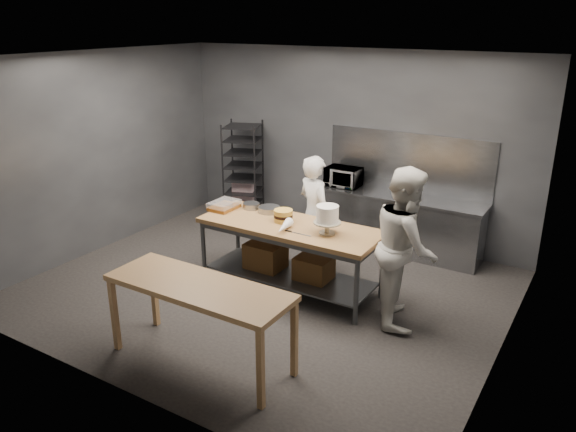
{
  "coord_description": "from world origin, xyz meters",
  "views": [
    {
      "loc": [
        3.78,
        -5.58,
        3.46
      ],
      "look_at": [
        0.27,
        0.15,
        1.05
      ],
      "focal_mm": 35.0,
      "sensor_mm": 36.0,
      "label": 1
    }
  ],
  "objects_px": {
    "speed_rack": "(243,173)",
    "frosted_cake_stand": "(327,216)",
    "near_counter": "(199,292)",
    "layer_cake": "(283,216)",
    "work_table": "(288,248)",
    "microwave": "(343,177)",
    "chef_behind": "(314,214)",
    "chef_right": "(405,246)"
  },
  "relations": [
    {
      "from": "speed_rack",
      "to": "frosted_cake_stand",
      "type": "xyz_separation_m",
      "value": [
        2.66,
        -1.94,
        0.3
      ]
    },
    {
      "from": "near_counter",
      "to": "speed_rack",
      "type": "bearing_deg",
      "value": 119.84
    },
    {
      "from": "frosted_cake_stand",
      "to": "layer_cake",
      "type": "relative_size",
      "value": 1.48
    },
    {
      "from": "work_table",
      "to": "frosted_cake_stand",
      "type": "height_order",
      "value": "frosted_cake_stand"
    },
    {
      "from": "speed_rack",
      "to": "microwave",
      "type": "height_order",
      "value": "speed_rack"
    },
    {
      "from": "work_table",
      "to": "speed_rack",
      "type": "distance_m",
      "value": 2.81
    },
    {
      "from": "layer_cake",
      "to": "near_counter",
      "type": "bearing_deg",
      "value": -83.77
    },
    {
      "from": "layer_cake",
      "to": "chef_behind",
      "type": "bearing_deg",
      "value": 80.82
    },
    {
      "from": "work_table",
      "to": "microwave",
      "type": "distance_m",
      "value": 2.03
    },
    {
      "from": "speed_rack",
      "to": "frosted_cake_stand",
      "type": "distance_m",
      "value": 3.31
    },
    {
      "from": "chef_right",
      "to": "microwave",
      "type": "xyz_separation_m",
      "value": [
        -1.76,
        1.95,
        0.11
      ]
    },
    {
      "from": "work_table",
      "to": "near_counter",
      "type": "xyz_separation_m",
      "value": [
        0.12,
        -1.93,
        0.24
      ]
    },
    {
      "from": "frosted_cake_stand",
      "to": "layer_cake",
      "type": "bearing_deg",
      "value": 172.44
    },
    {
      "from": "near_counter",
      "to": "speed_rack",
      "type": "height_order",
      "value": "speed_rack"
    },
    {
      "from": "frosted_cake_stand",
      "to": "layer_cake",
      "type": "height_order",
      "value": "frosted_cake_stand"
    },
    {
      "from": "work_table",
      "to": "layer_cake",
      "type": "distance_m",
      "value": 0.44
    },
    {
      "from": "layer_cake",
      "to": "work_table",
      "type": "bearing_deg",
      "value": -20.01
    },
    {
      "from": "work_table",
      "to": "chef_right",
      "type": "height_order",
      "value": "chef_right"
    },
    {
      "from": "chef_behind",
      "to": "layer_cake",
      "type": "distance_m",
      "value": 0.68
    },
    {
      "from": "chef_right",
      "to": "layer_cake",
      "type": "height_order",
      "value": "chef_right"
    },
    {
      "from": "work_table",
      "to": "near_counter",
      "type": "relative_size",
      "value": 1.2
    },
    {
      "from": "chef_right",
      "to": "chef_behind",
      "type": "bearing_deg",
      "value": 42.42
    },
    {
      "from": "work_table",
      "to": "near_counter",
      "type": "height_order",
      "value": "work_table"
    },
    {
      "from": "microwave",
      "to": "frosted_cake_stand",
      "type": "xyz_separation_m",
      "value": [
        0.77,
        -2.02,
        0.1
      ]
    },
    {
      "from": "speed_rack",
      "to": "chef_behind",
      "type": "relative_size",
      "value": 1.04
    },
    {
      "from": "near_counter",
      "to": "microwave",
      "type": "relative_size",
      "value": 3.69
    },
    {
      "from": "chef_behind",
      "to": "layer_cake",
      "type": "bearing_deg",
      "value": 104.96
    },
    {
      "from": "frosted_cake_stand",
      "to": "layer_cake",
      "type": "distance_m",
      "value": 0.71
    },
    {
      "from": "chef_behind",
      "to": "chef_right",
      "type": "bearing_deg",
      "value": -179.06
    },
    {
      "from": "layer_cake",
      "to": "speed_rack",
      "type": "bearing_deg",
      "value": 136.87
    },
    {
      "from": "work_table",
      "to": "microwave",
      "type": "xyz_separation_m",
      "value": [
        -0.18,
        1.96,
        0.48
      ]
    },
    {
      "from": "chef_right",
      "to": "frosted_cake_stand",
      "type": "height_order",
      "value": "chef_right"
    },
    {
      "from": "work_table",
      "to": "microwave",
      "type": "bearing_deg",
      "value": 95.15
    },
    {
      "from": "chef_right",
      "to": "layer_cake",
      "type": "distance_m",
      "value": 1.68
    },
    {
      "from": "microwave",
      "to": "layer_cake",
      "type": "distance_m",
      "value": 1.93
    },
    {
      "from": "work_table",
      "to": "layer_cake",
      "type": "bearing_deg",
      "value": 159.99
    },
    {
      "from": "microwave",
      "to": "speed_rack",
      "type": "bearing_deg",
      "value": -177.58
    },
    {
      "from": "near_counter",
      "to": "microwave",
      "type": "height_order",
      "value": "microwave"
    },
    {
      "from": "speed_rack",
      "to": "microwave",
      "type": "bearing_deg",
      "value": 2.42
    },
    {
      "from": "near_counter",
      "to": "frosted_cake_stand",
      "type": "distance_m",
      "value": 1.96
    },
    {
      "from": "near_counter",
      "to": "chef_right",
      "type": "xyz_separation_m",
      "value": [
        1.46,
        1.94,
        0.13
      ]
    },
    {
      "from": "chef_right",
      "to": "frosted_cake_stand",
      "type": "distance_m",
      "value": 1.01
    }
  ]
}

